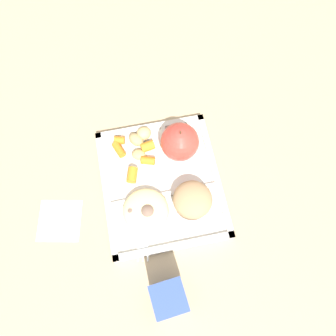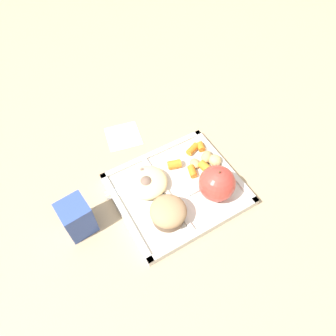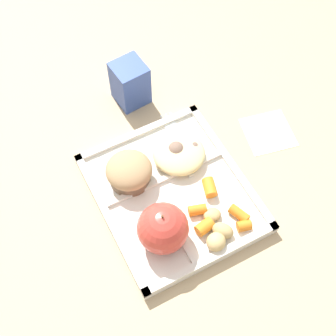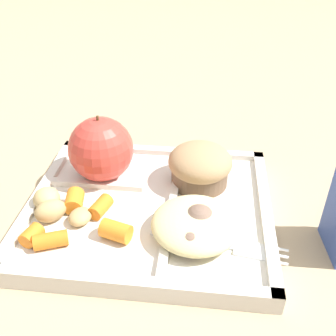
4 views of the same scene
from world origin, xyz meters
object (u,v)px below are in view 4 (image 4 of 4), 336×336
object	(u,v)px
lunch_tray	(150,209)
plastic_fork	(227,246)
green_apple	(101,149)
bran_muffin	(200,166)

from	to	relation	value
lunch_tray	plastic_fork	size ratio (longest dim) A/B	1.94
green_apple	plastic_fork	xyz separation A→B (m)	(0.17, -0.12, -0.04)
green_apple	bran_muffin	world-z (taller)	green_apple
plastic_fork	lunch_tray	bearing A→B (deg)	147.99
bran_muffin	plastic_fork	distance (m)	0.13
lunch_tray	bran_muffin	size ratio (longest dim) A/B	3.56
bran_muffin	plastic_fork	bearing A→B (deg)	-72.52
green_apple	plastic_fork	bearing A→B (deg)	-34.61
lunch_tray	bran_muffin	xyz separation A→B (m)	(0.06, 0.06, 0.03)
green_apple	plastic_fork	distance (m)	0.21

